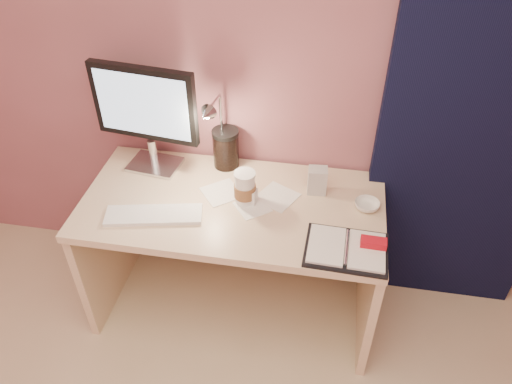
% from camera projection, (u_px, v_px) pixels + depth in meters
% --- Properties ---
extents(room, '(3.50, 3.50, 3.50)m').
position_uv_depth(room, '(459.00, 110.00, 2.16)').
color(room, '#C6B28E').
rests_on(room, ground).
extents(desk, '(1.40, 0.70, 0.73)m').
position_uv_depth(desk, '(237.00, 227.00, 2.51)').
color(desk, beige).
rests_on(desk, ground).
extents(monitor, '(0.51, 0.21, 0.54)m').
position_uv_depth(monitor, '(146.00, 110.00, 2.32)').
color(monitor, silver).
rests_on(monitor, desk).
extents(keyboard, '(0.45, 0.21, 0.02)m').
position_uv_depth(keyboard, '(154.00, 215.00, 2.23)').
color(keyboard, silver).
rests_on(keyboard, desk).
extents(planner, '(0.35, 0.27, 0.05)m').
position_uv_depth(planner, '(349.00, 249.00, 2.06)').
color(planner, black).
rests_on(planner, desk).
extents(paper_a, '(0.19, 0.19, 0.00)m').
position_uv_depth(paper_a, '(253.00, 207.00, 2.28)').
color(paper_a, silver).
rests_on(paper_a, desk).
extents(paper_b, '(0.23, 0.23, 0.00)m').
position_uv_depth(paper_b, '(277.00, 197.00, 2.34)').
color(paper_b, silver).
rests_on(paper_b, desk).
extents(paper_c, '(0.23, 0.23, 0.00)m').
position_uv_depth(paper_c, '(222.00, 192.00, 2.36)').
color(paper_c, silver).
rests_on(paper_c, desk).
extents(coffee_cup, '(0.10, 0.10, 0.16)m').
position_uv_depth(coffee_cup, '(245.00, 188.00, 2.27)').
color(coffee_cup, silver).
rests_on(coffee_cup, desk).
extents(bowl, '(0.13, 0.13, 0.04)m').
position_uv_depth(bowl, '(367.00, 205.00, 2.27)').
color(bowl, silver).
rests_on(bowl, desk).
extents(lotion_bottle, '(0.06, 0.06, 0.11)m').
position_uv_depth(lotion_bottle, '(251.00, 193.00, 2.27)').
color(lotion_bottle, silver).
rests_on(lotion_bottle, desk).
extents(dark_jar, '(0.13, 0.13, 0.18)m').
position_uv_depth(dark_jar, '(226.00, 150.00, 2.48)').
color(dark_jar, black).
rests_on(dark_jar, desk).
extents(product_box, '(0.09, 0.08, 0.13)m').
position_uv_depth(product_box, '(317.00, 180.00, 2.33)').
color(product_box, beige).
rests_on(product_box, desk).
extents(desk_lamp, '(0.11, 0.26, 0.41)m').
position_uv_depth(desk_lamp, '(219.00, 130.00, 2.31)').
color(desk_lamp, silver).
rests_on(desk_lamp, desk).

